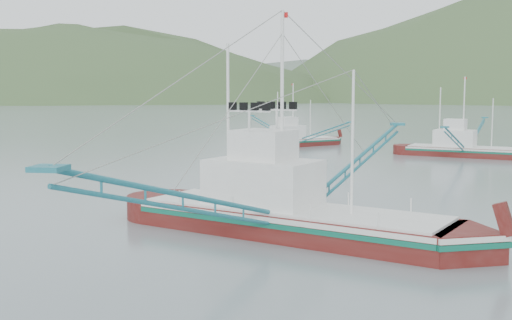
# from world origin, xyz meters

# --- Properties ---
(ground) EXTENTS (1200.00, 1200.00, 0.00)m
(ground) POSITION_xyz_m (0.00, 0.00, 0.00)
(ground) COLOR slate
(ground) RESTS_ON ground
(main_boat) EXTENTS (16.41, 27.67, 11.76)m
(main_boat) POSITION_xyz_m (2.31, 1.65, 2.41)
(main_boat) COLOR #4F100D
(main_boat) RESTS_ON ground
(bg_boat_right) EXTENTS (12.90, 21.93, 9.17)m
(bg_boat_right) POSITION_xyz_m (17.09, 41.53, 1.79)
(bg_boat_right) COLOR #4F100D
(bg_boat_right) RESTS_ON ground
(bg_boat_far) EXTENTS (16.78, 18.20, 8.54)m
(bg_boat_far) POSITION_xyz_m (-2.16, 51.52, 1.83)
(bg_boat_far) COLOR #4F100D
(bg_boat_far) RESTS_ON ground
(headland_left) EXTENTS (448.00, 308.00, 210.00)m
(headland_left) POSITION_xyz_m (-180.00, 360.00, 0.00)
(headland_left) COLOR #38522A
(headland_left) RESTS_ON ground
(ridge_distant) EXTENTS (960.00, 400.00, 240.00)m
(ridge_distant) POSITION_xyz_m (30.00, 560.00, 0.00)
(ridge_distant) COLOR slate
(ridge_distant) RESTS_ON ground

